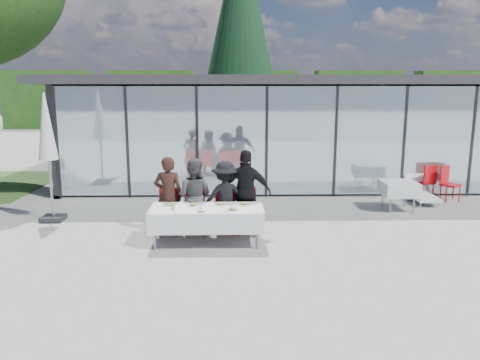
# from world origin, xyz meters

# --- Properties ---
(ground) EXTENTS (90.00, 90.00, 0.00)m
(ground) POSITION_xyz_m (0.00, 0.00, 0.00)
(ground) COLOR gray
(ground) RESTS_ON ground
(pavilion) EXTENTS (14.80, 8.80, 3.44)m
(pavilion) POSITION_xyz_m (2.00, 8.16, 2.15)
(pavilion) COLOR gray
(pavilion) RESTS_ON ground
(treeline) EXTENTS (62.50, 2.00, 4.40)m
(treeline) POSITION_xyz_m (-2.00, 28.00, 2.20)
(treeline) COLOR #183912
(treeline) RESTS_ON ground
(dining_table) EXTENTS (2.26, 0.96, 0.75)m
(dining_table) POSITION_xyz_m (-0.47, 0.07, 0.54)
(dining_table) COLOR white
(dining_table) RESTS_ON ground
(diner_a) EXTENTS (0.64, 0.64, 1.69)m
(diner_a) POSITION_xyz_m (-1.32, 0.76, 0.85)
(diner_a) COLOR #321B16
(diner_a) RESTS_ON ground
(diner_chair_a) EXTENTS (0.44, 0.44, 0.97)m
(diner_chair_a) POSITION_xyz_m (-1.32, 0.81, 0.54)
(diner_chair_a) COLOR #B70C11
(diner_chair_a) RESTS_ON ground
(diner_b) EXTENTS (1.00, 1.00, 1.65)m
(diner_b) POSITION_xyz_m (-0.77, 0.76, 0.83)
(diner_b) COLOR #4B4B4B
(diner_b) RESTS_ON ground
(diner_chair_b) EXTENTS (0.44, 0.44, 0.97)m
(diner_chair_b) POSITION_xyz_m (-0.77, 0.81, 0.54)
(diner_chair_b) COLOR #B70C11
(diner_chair_b) RESTS_ON ground
(diner_c) EXTENTS (1.19, 1.19, 1.58)m
(diner_c) POSITION_xyz_m (-0.11, 0.76, 0.79)
(diner_c) COLOR black
(diner_c) RESTS_ON ground
(diner_chair_c) EXTENTS (0.44, 0.44, 0.97)m
(diner_chair_c) POSITION_xyz_m (-0.11, 0.81, 0.54)
(diner_chair_c) COLOR #B70C11
(diner_chair_c) RESTS_ON ground
(diner_d) EXTENTS (1.24, 1.24, 1.82)m
(diner_d) POSITION_xyz_m (0.35, 0.76, 0.91)
(diner_d) COLOR black
(diner_d) RESTS_ON ground
(diner_chair_d) EXTENTS (0.44, 0.44, 0.97)m
(diner_chair_d) POSITION_xyz_m (0.35, 0.81, 0.54)
(diner_chair_d) COLOR #B70C11
(diner_chair_d) RESTS_ON ground
(plate_a) EXTENTS (0.28, 0.28, 0.07)m
(plate_a) POSITION_xyz_m (-1.26, 0.25, 0.77)
(plate_a) COLOR silver
(plate_a) RESTS_ON dining_table
(plate_b) EXTENTS (0.28, 0.28, 0.07)m
(plate_b) POSITION_xyz_m (-0.75, 0.19, 0.77)
(plate_b) COLOR silver
(plate_b) RESTS_ON dining_table
(plate_c) EXTENTS (0.28, 0.28, 0.07)m
(plate_c) POSITION_xyz_m (-0.21, 0.25, 0.77)
(plate_c) COLOR silver
(plate_c) RESTS_ON dining_table
(plate_d) EXTENTS (0.28, 0.28, 0.07)m
(plate_d) POSITION_xyz_m (0.28, 0.24, 0.77)
(plate_d) COLOR silver
(plate_d) RESTS_ON dining_table
(plate_extra) EXTENTS (0.28, 0.28, 0.07)m
(plate_extra) POSITION_xyz_m (0.05, -0.20, 0.77)
(plate_extra) COLOR silver
(plate_extra) RESTS_ON dining_table
(juice_bottle) EXTENTS (0.06, 0.06, 0.15)m
(juice_bottle) POSITION_xyz_m (-1.12, -0.13, 0.82)
(juice_bottle) COLOR #8AAF49
(juice_bottle) RESTS_ON dining_table
(drinking_glasses) EXTENTS (0.07, 0.07, 0.10)m
(drinking_glasses) POSITION_xyz_m (-0.57, -0.11, 0.80)
(drinking_glasses) COLOR silver
(drinking_glasses) RESTS_ON dining_table
(folded_eyeglasses) EXTENTS (0.14, 0.03, 0.01)m
(folded_eyeglasses) POSITION_xyz_m (-0.56, -0.29, 0.76)
(folded_eyeglasses) COLOR black
(folded_eyeglasses) RESTS_ON dining_table
(spare_table_right) EXTENTS (0.86, 0.86, 0.74)m
(spare_table_right) POSITION_xyz_m (4.34, 2.64, 0.55)
(spare_table_right) COLOR white
(spare_table_right) RESTS_ON ground
(spare_chair_a) EXTENTS (0.62, 0.62, 0.97)m
(spare_chair_a) POSITION_xyz_m (6.09, 3.64, 0.54)
(spare_chair_a) COLOR #B70C11
(spare_chair_a) RESTS_ON ground
(spare_chair_b) EXTENTS (0.56, 0.56, 0.97)m
(spare_chair_b) POSITION_xyz_m (5.60, 3.86, 0.54)
(spare_chair_b) COLOR #B70C11
(spare_chair_b) RESTS_ON ground
(market_umbrella) EXTENTS (0.50, 0.50, 3.00)m
(market_umbrella) POSITION_xyz_m (-4.20, 1.79, 2.02)
(market_umbrella) COLOR black
(market_umbrella) RESTS_ON ground
(lounger) EXTENTS (0.60, 1.33, 0.72)m
(lounger) POSITION_xyz_m (5.28, 3.56, 0.26)
(lounger) COLOR white
(lounger) RESTS_ON ground
(conifer_tree) EXTENTS (4.00, 4.00, 10.50)m
(conifer_tree) POSITION_xyz_m (0.50, 13.00, 5.99)
(conifer_tree) COLOR #382316
(conifer_tree) RESTS_ON ground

